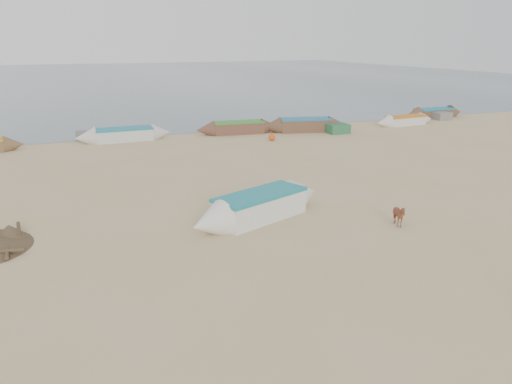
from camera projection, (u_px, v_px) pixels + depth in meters
ground at (307, 260)px, 14.92m from camera, size 140.00×140.00×0.00m
sea at (87, 78)px, 87.49m from camera, size 160.00×160.00×0.00m
calf_front at (399, 215)px, 17.52m from camera, size 0.97×0.94×0.81m
near_canoe at (260, 206)px, 18.25m from camera, size 6.22×3.51×0.99m
waterline_canoes at (161, 133)px, 32.95m from camera, size 54.14×4.03×0.98m
beach_clutter at (230, 132)px, 33.94m from camera, size 45.00×5.72×0.64m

